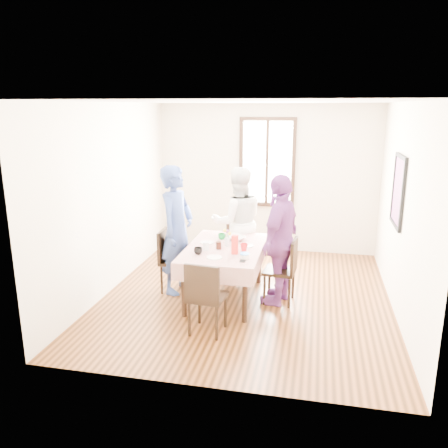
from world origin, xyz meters
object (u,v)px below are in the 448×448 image
(dining_table, at_px, (225,273))
(chair_right, at_px, (280,271))
(chair_left, at_px, (176,261))
(person_far, at_px, (237,222))
(person_right, at_px, (279,240))
(person_left, at_px, (176,230))
(chair_near, at_px, (207,296))
(chair_far, at_px, (237,246))

(dining_table, distance_m, chair_right, 0.77)
(chair_left, bearing_deg, chair_right, 84.33)
(person_far, bearing_deg, chair_left, 25.71)
(person_right, bearing_deg, dining_table, -70.54)
(dining_table, distance_m, person_left, 0.93)
(chair_left, distance_m, person_left, 0.47)
(chair_right, xyz_separation_m, person_left, (-1.50, 0.09, 0.47))
(chair_near, height_order, person_left, person_left)
(person_far, relative_size, person_right, 0.97)
(chair_right, distance_m, chair_far, 1.22)
(chair_left, relative_size, chair_right, 1.00)
(dining_table, bearing_deg, chair_far, 90.00)
(chair_left, xyz_separation_m, person_right, (1.50, -0.09, 0.44))
(chair_far, relative_size, person_left, 0.49)
(person_left, bearing_deg, chair_left, 100.92)
(chair_right, bearing_deg, chair_far, 43.48)
(chair_right, height_order, person_far, person_far)
(chair_left, xyz_separation_m, person_left, (0.02, 0.00, 0.47))
(chair_right, xyz_separation_m, person_far, (-0.76, 0.94, 0.42))
(chair_far, bearing_deg, person_left, 47.17)
(dining_table, distance_m, chair_far, 1.01)
(person_left, xyz_separation_m, person_right, (1.48, -0.09, -0.03))
(dining_table, height_order, chair_left, chair_left)
(dining_table, relative_size, chair_far, 1.61)
(chair_right, relative_size, chair_near, 1.00)
(chair_right, bearing_deg, person_far, 44.02)
(chair_far, height_order, person_left, person_left)
(dining_table, xyz_separation_m, chair_right, (0.76, 0.05, 0.08))
(chair_near, bearing_deg, person_left, 128.61)
(chair_near, distance_m, person_right, 1.36)
(chair_left, relative_size, person_far, 0.52)
(dining_table, bearing_deg, person_far, 90.00)
(chair_left, bearing_deg, chair_near, 31.44)
(chair_left, height_order, chair_near, same)
(chair_far, bearing_deg, person_far, 87.64)
(dining_table, height_order, chair_right, chair_right)
(chair_left, relative_size, chair_near, 1.00)
(person_left, bearing_deg, chair_right, -82.56)
(chair_far, bearing_deg, chair_left, 46.41)
(dining_table, height_order, person_right, person_right)
(chair_left, xyz_separation_m, chair_near, (0.76, -1.14, 0.00))
(person_left, bearing_deg, person_far, -30.15)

